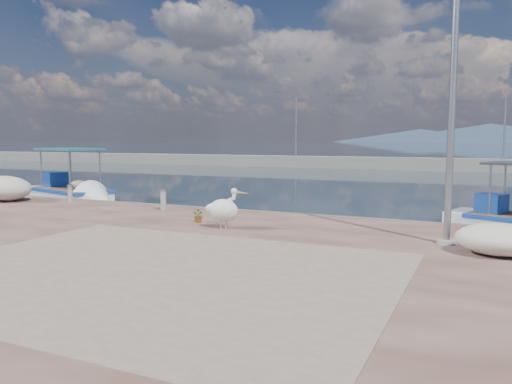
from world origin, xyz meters
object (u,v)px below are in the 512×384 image
object	(u,v)px
pelican	(224,209)
lamp_post	(452,103)
bollard_near	(163,198)
boat_left	(71,196)

from	to	relation	value
pelican	lamp_post	distance (m)	6.40
pelican	bollard_near	distance (m)	4.32
pelican	bollard_near	bearing A→B (deg)	133.09
lamp_post	pelican	bearing A→B (deg)	-175.39
lamp_post	bollard_near	xyz separation A→B (m)	(-9.41, 1.84, -2.88)
pelican	lamp_post	xyz separation A→B (m)	(5.76, 0.46, 2.76)
lamp_post	bollard_near	world-z (taller)	lamp_post
boat_left	pelican	world-z (taller)	boat_left
pelican	bollard_near	world-z (taller)	pelican
boat_left	lamp_post	world-z (taller)	lamp_post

